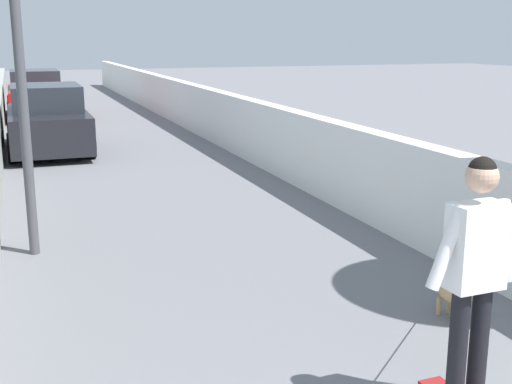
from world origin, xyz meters
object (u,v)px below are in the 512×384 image
object	(u,v)px
dog	(450,290)
car_far	(36,95)
lamp_post	(15,4)
car_near	(48,121)
person_skateboarder	(475,264)

from	to	relation	value
dog	car_far	bearing A→B (deg)	9.55
lamp_post	car_far	distance (m)	14.94
dog	car_near	world-z (taller)	car_near
lamp_post	car_far	size ratio (longest dim) A/B	1.07
car_far	person_skateboarder	bearing A→B (deg)	-173.82
person_skateboarder	car_far	size ratio (longest dim) A/B	0.44
person_skateboarder	car_near	distance (m)	12.62
person_skateboarder	car_near	xyz separation A→B (m)	(12.43, 2.12, -0.42)
car_near	car_far	distance (m)	7.13
lamp_post	car_near	distance (m)	7.97
person_skateboarder	dog	xyz separation A→B (m)	(1.45, -0.93, -0.86)
lamp_post	dog	distance (m)	5.64
lamp_post	car_near	world-z (taller)	lamp_post
car_near	car_far	world-z (taller)	same
lamp_post	person_skateboarder	size ratio (longest dim) A/B	2.44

